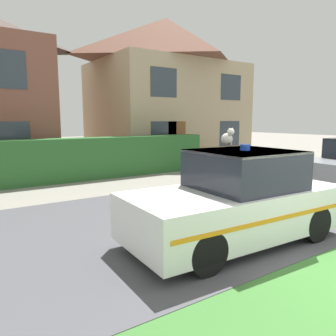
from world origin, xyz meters
The scene contains 5 objects.
road_strip centered at (0.00, 3.81, 0.01)m, with size 28.00×5.82×0.01m, color #4C4C51.
garden_hedge centered at (-0.42, 9.64, 0.76)m, with size 10.11×0.81×1.53m, color #2D662D.
police_car centered at (-0.37, 2.10, 0.75)m, with size 4.06×1.92×1.74m.
cat centered at (-0.64, 2.09, 1.88)m, with size 0.22×0.33×0.30m.
house_right centered at (5.81, 13.66, 3.91)m, with size 7.97×6.19×7.65m.
Camera 1 is at (-4.57, -1.94, 2.19)m, focal length 35.00 mm.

